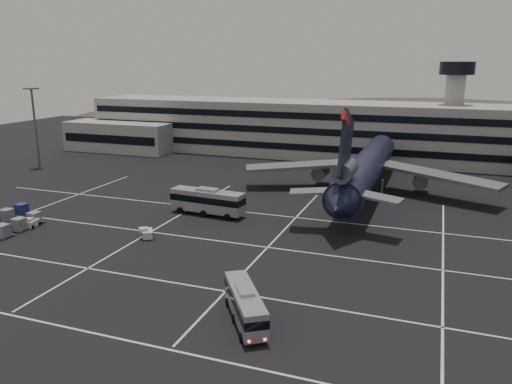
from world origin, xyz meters
TOP-DOWN VIEW (x-y plane):
  - ground at (0.00, 0.00)m, footprint 260.00×260.00m
  - lane_markings at (0.95, 0.72)m, footprint 90.00×55.62m
  - terminal at (-2.95, 71.14)m, footprint 125.00×26.00m
  - hills at (17.99, 170.00)m, footprint 352.00×180.00m
  - lightpole_left at (-55.00, 35.00)m, footprint 2.40×2.40m
  - trijet_main at (20.32, 34.96)m, footprint 47.46×57.45m
  - bus_near at (16.27, -15.19)m, footprint 7.27×9.37m
  - bus_far at (-1.81, 14.60)m, footprint 12.64×3.99m
  - tug_a at (-23.76, -0.22)m, footprint 1.84×2.60m
  - tug_b at (-5.00, 1.69)m, footprint 2.57×2.85m
  - uld_cluster at (-27.31, -1.26)m, footprint 7.65×11.69m

SIDE VIEW (x-z plane):
  - hills at x=17.99m, z-range -34.07..9.93m
  - ground at x=0.00m, z-range 0.00..0.00m
  - lane_markings at x=0.95m, z-range 0.00..0.01m
  - tug_a at x=-23.76m, z-range -0.09..1.44m
  - tug_b at x=-5.00m, z-range -0.09..1.49m
  - uld_cluster at x=-27.31m, z-range -0.02..1.90m
  - bus_near at x=16.27m, z-range 0.16..3.60m
  - bus_far at x=-1.81m, z-range 0.21..4.60m
  - trijet_main at x=20.32m, z-range -3.79..14.29m
  - terminal at x=-2.95m, z-range -5.07..18.93m
  - lightpole_left at x=-55.00m, z-range 2.68..20.95m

